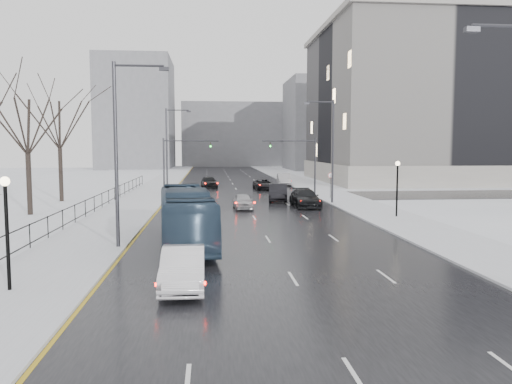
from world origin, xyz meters
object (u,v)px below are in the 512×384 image
object	(u,v)px
sedan_left_near	(183,268)
sedan_right_far	(305,198)
bus	(186,216)
no_uturn_sign	(331,178)
sedan_right_distant	(284,179)
streetlight_l_near	(120,145)
tree_park_e	(62,202)
sedan_right_near	(278,193)
sedan_center_near	(243,201)
mast_signal_right	(306,160)
lamppost_r_mid	(397,181)
sedan_right_cross	(264,184)
mast_signal_left	(174,160)
sedan_center_far	(209,182)
tree_park_d	(30,216)
lamppost_l	(6,217)
streetlight_r_mid	(330,146)
streetlight_l_far	(169,146)

from	to	relation	value
sedan_left_near	sedan_right_far	distance (m)	27.37
sedan_left_near	bus	distance (m)	8.81
no_uturn_sign	sedan_right_distant	size ratio (longest dim) A/B	0.53
no_uturn_sign	sedan_right_distant	bearing A→B (deg)	95.87
streetlight_l_near	sedan_left_near	bearing A→B (deg)	-65.07
streetlight_l_near	no_uturn_sign	size ratio (longest dim) A/B	3.70
tree_park_e	sedan_right_far	distance (m)	24.34
sedan_right_near	sedan_center_near	bearing A→B (deg)	-115.58
mast_signal_right	sedan_right_near	world-z (taller)	mast_signal_right
tree_park_e	mast_signal_right	size ratio (longest dim) A/B	2.08
bus	sedan_right_near	bearing A→B (deg)	63.78
lamppost_r_mid	sedan_right_cross	size ratio (longest dim) A/B	0.88
lamppost_r_mid	mast_signal_right	xyz separation A→B (m)	(-3.67, 18.00, 1.16)
mast_signal_left	sedan_center_far	bearing A→B (deg)	72.48
bus	tree_park_d	bearing A→B (deg)	129.17
mast_signal_left	bus	xyz separation A→B (m)	(2.53, -27.12, -2.47)
tree_park_d	sedan_right_cross	bearing A→B (deg)	46.54
lamppost_r_mid	mast_signal_right	bearing A→B (deg)	101.54
tree_park_d	lamppost_l	world-z (taller)	tree_park_d
mast_signal_right	sedan_center_far	bearing A→B (deg)	131.77
no_uturn_sign	sedan_center_far	distance (m)	20.57
streetlight_r_mid	lamppost_l	size ratio (longest dim) A/B	2.34
streetlight_r_mid	sedan_right_distant	bearing A→B (deg)	92.36
mast_signal_left	sedan_right_cross	xyz separation A→B (m)	(10.83, 8.48, -3.39)
streetlight_l_near	tree_park_d	bearing A→B (deg)	124.53
sedan_center_far	mast_signal_left	bearing A→B (deg)	-115.39
streetlight_l_far	mast_signal_right	world-z (taller)	streetlight_l_far
sedan_center_near	bus	bearing A→B (deg)	-107.47
no_uturn_sign	sedan_right_far	world-z (taller)	no_uturn_sign
streetlight_r_mid	bus	size ratio (longest dim) A/B	0.87
streetlight_l_far	no_uturn_sign	distance (m)	19.41
sedan_right_near	sedan_right_cross	distance (m)	13.58
sedan_right_cross	tree_park_e	bearing A→B (deg)	-154.48
streetlight_r_mid	mast_signal_left	size ratio (longest dim) A/B	1.54
mast_signal_right	sedan_right_near	distance (m)	7.14
streetlight_r_mid	lamppost_l	world-z (taller)	streetlight_r_mid
streetlight_l_near	lamppost_r_mid	distance (m)	21.78
sedan_center_far	no_uturn_sign	bearing A→B (deg)	-59.64
streetlight_l_near	lamppost_r_mid	xyz separation A→B (m)	(19.17, 10.00, -2.67)
streetlight_l_far	lamppost_r_mid	size ratio (longest dim) A/B	2.34
sedan_left_near	streetlight_l_near	bearing A→B (deg)	114.31
tree_park_e	streetlight_l_near	size ratio (longest dim) A/B	1.35
lamppost_r_mid	no_uturn_sign	distance (m)	14.13
streetlight_l_far	sedan_right_distant	xyz separation A→B (m)	(15.37, 11.45, -4.74)
lamppost_l	mast_signal_right	xyz separation A→B (m)	(18.33, 36.00, 1.16)
tree_park_e	streetlight_r_mid	distance (m)	27.25
lamppost_r_mid	mast_signal_left	xyz separation A→B (m)	(-18.33, 18.00, 1.16)
lamppost_l	sedan_right_distant	world-z (taller)	lamppost_l
sedan_center_far	tree_park_d	bearing A→B (deg)	-126.57
sedan_right_far	sedan_center_near	bearing A→B (deg)	-173.25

